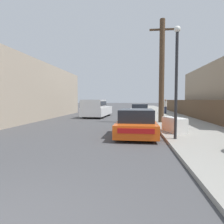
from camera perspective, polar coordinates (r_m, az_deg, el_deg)
sidewalk_curb at (r=25.73m, az=13.97°, el=-0.35°), size 4.20×63.00×0.12m
discarded_fridge at (r=10.58m, az=17.34°, el=-3.47°), size 1.05×1.68×0.76m
parked_sports_car_red at (r=10.03m, az=6.95°, el=-3.18°), size 1.94×4.68×1.29m
car_parked_mid at (r=20.83m, az=7.76°, el=0.39°), size 1.84×4.69×1.32m
pickup_truck at (r=19.99m, az=-4.52°, el=1.01°), size 2.40×5.52×1.76m
utility_pole at (r=15.06m, az=14.03°, el=11.49°), size 1.80×0.38×7.34m
street_lamp at (r=8.70m, az=17.93°, el=10.27°), size 0.26×0.26×4.60m
wooden_fence at (r=18.76m, az=22.99°, el=0.73°), size 0.08×31.37×1.61m
building_left_block at (r=20.34m, az=-27.18°, el=5.25°), size 7.00×19.49×5.00m
pedestrian at (r=24.49m, az=15.01°, el=1.64°), size 0.34×0.34×1.70m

